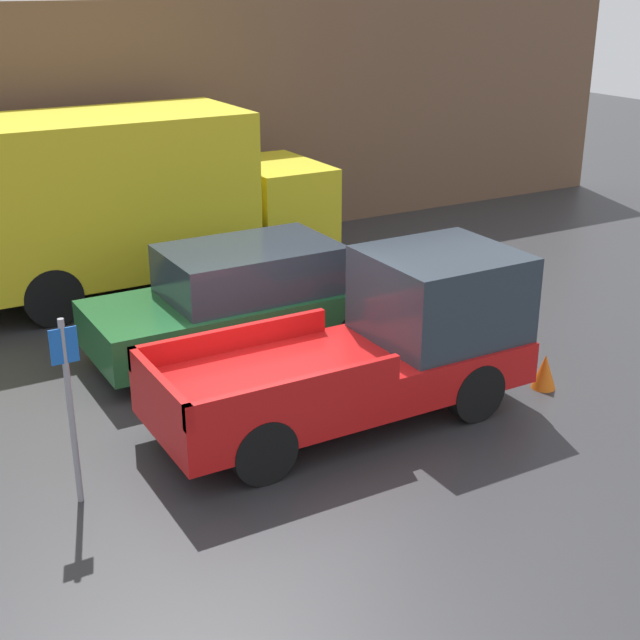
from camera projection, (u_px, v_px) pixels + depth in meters
ground_plane at (273, 423)px, 11.87m from camera, size 60.00×60.00×0.00m
building_wall at (78, 136)px, 17.77m from camera, size 28.00×0.15×5.12m
pickup_truck at (378, 344)px, 11.85m from camera, size 5.09×1.95×2.12m
car at (245, 300)px, 13.88m from camera, size 4.78×1.96×1.70m
delivery_truck at (121, 198)px, 16.23m from camera, size 7.30×2.53×3.29m
parking_sign at (70, 401)px, 9.67m from camera, size 0.30×0.07×2.22m
traffic_cone at (545, 371)px, 12.79m from camera, size 0.35×0.35×0.52m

